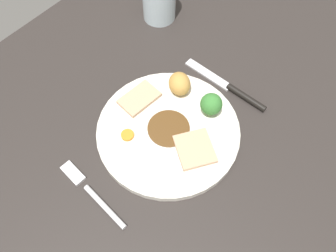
% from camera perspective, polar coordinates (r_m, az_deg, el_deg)
% --- Properties ---
extents(dining_table, '(1.20, 0.84, 0.04)m').
position_cam_1_polar(dining_table, '(0.62, -1.46, -3.58)').
color(dining_table, '#2B2623').
rests_on(dining_table, ground).
extents(dinner_plate, '(0.25, 0.25, 0.01)m').
position_cam_1_polar(dinner_plate, '(0.60, 0.00, -0.82)').
color(dinner_plate, silver).
rests_on(dinner_plate, dining_table).
extents(gravy_pool, '(0.08, 0.08, 0.00)m').
position_cam_1_polar(gravy_pool, '(0.59, 0.42, -0.60)').
color(gravy_pool, '#563819').
rests_on(gravy_pool, dinner_plate).
extents(meat_slice_main, '(0.08, 0.05, 0.01)m').
position_cam_1_polar(meat_slice_main, '(0.63, -4.87, 4.68)').
color(meat_slice_main, tan).
rests_on(meat_slice_main, dinner_plate).
extents(meat_slice_under, '(0.09, 0.09, 0.01)m').
position_cam_1_polar(meat_slice_under, '(0.58, 4.55, -3.90)').
color(meat_slice_under, tan).
rests_on(meat_slice_under, dinner_plate).
extents(roast_potato_left, '(0.06, 0.06, 0.04)m').
position_cam_1_polar(roast_potato_left, '(0.63, 1.96, 7.15)').
color(roast_potato_left, '#BC8C42').
rests_on(roast_potato_left, dinner_plate).
extents(carrot_coin_front, '(0.02, 0.02, 0.01)m').
position_cam_1_polar(carrot_coin_front, '(0.59, -6.86, -1.53)').
color(carrot_coin_front, orange).
rests_on(carrot_coin_front, dinner_plate).
extents(broccoli_floret, '(0.04, 0.04, 0.05)m').
position_cam_1_polar(broccoli_floret, '(0.60, 7.30, 3.64)').
color(broccoli_floret, '#8CB766').
rests_on(broccoli_floret, dinner_plate).
extents(fork, '(0.03, 0.15, 0.01)m').
position_cam_1_polar(fork, '(0.57, -12.84, -10.87)').
color(fork, silver).
rests_on(fork, dining_table).
extents(knife, '(0.02, 0.19, 0.01)m').
position_cam_1_polar(knife, '(0.67, 10.70, 6.21)').
color(knife, black).
rests_on(knife, dining_table).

